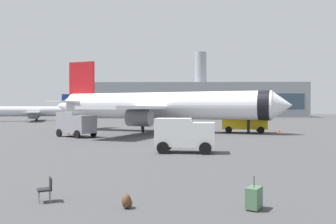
{
  "coord_description": "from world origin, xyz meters",
  "views": [
    {
      "loc": [
        0.0,
        -4.78,
        3.36
      ],
      "look_at": [
        -0.82,
        27.26,
        3.0
      ],
      "focal_mm": 37.93,
      "sensor_mm": 36.0,
      "label": 1
    }
  ],
  "objects_px": {
    "safety_cone_outer": "(200,128)",
    "traveller_backpack": "(127,201)",
    "airplane_at_gate": "(161,106)",
    "airplane_taxiing": "(32,112)",
    "safety_cone_near": "(68,132)",
    "safety_cone_far": "(279,130)",
    "rolling_suitcase": "(254,198)",
    "fuel_truck": "(244,120)",
    "cargo_van": "(184,133)",
    "service_truck": "(76,123)",
    "safety_cone_mid": "(186,140)",
    "gate_chair": "(47,188)"
  },
  "relations": [
    {
      "from": "safety_cone_outer",
      "to": "traveller_backpack",
      "type": "height_order",
      "value": "safety_cone_outer"
    },
    {
      "from": "airplane_at_gate",
      "to": "airplane_taxiing",
      "type": "height_order",
      "value": "airplane_at_gate"
    },
    {
      "from": "safety_cone_near",
      "to": "safety_cone_far",
      "type": "distance_m",
      "value": 27.65
    },
    {
      "from": "rolling_suitcase",
      "to": "fuel_truck",
      "type": "bearing_deg",
      "value": 79.94
    },
    {
      "from": "airplane_at_gate",
      "to": "rolling_suitcase",
      "type": "height_order",
      "value": "airplane_at_gate"
    },
    {
      "from": "cargo_van",
      "to": "traveller_backpack",
      "type": "height_order",
      "value": "cargo_van"
    },
    {
      "from": "airplane_taxiing",
      "to": "rolling_suitcase",
      "type": "height_order",
      "value": "airplane_taxiing"
    },
    {
      "from": "safety_cone_far",
      "to": "service_truck",
      "type": "bearing_deg",
      "value": -164.57
    },
    {
      "from": "safety_cone_mid",
      "to": "rolling_suitcase",
      "type": "relative_size",
      "value": 0.63
    },
    {
      "from": "service_truck",
      "to": "safety_cone_near",
      "type": "relative_size",
      "value": 7.05
    },
    {
      "from": "safety_cone_far",
      "to": "rolling_suitcase",
      "type": "xyz_separation_m",
      "value": [
        -11.15,
        -36.17,
        0.02
      ]
    },
    {
      "from": "airplane_at_gate",
      "to": "rolling_suitcase",
      "type": "relative_size",
      "value": 31.61
    },
    {
      "from": "service_truck",
      "to": "traveller_backpack",
      "type": "xyz_separation_m",
      "value": [
        10.11,
        -29.12,
        -1.37
      ]
    },
    {
      "from": "safety_cone_outer",
      "to": "service_truck",
      "type": "bearing_deg",
      "value": -139.46
    },
    {
      "from": "airplane_at_gate",
      "to": "safety_cone_far",
      "type": "relative_size",
      "value": 46.03
    },
    {
      "from": "airplane_taxiing",
      "to": "rolling_suitcase",
      "type": "relative_size",
      "value": 21.31
    },
    {
      "from": "airplane_taxiing",
      "to": "cargo_van",
      "type": "distance_m",
      "value": 74.48
    },
    {
      "from": "airplane_taxiing",
      "to": "service_truck",
      "type": "relative_size",
      "value": 4.54
    },
    {
      "from": "rolling_suitcase",
      "to": "safety_cone_outer",
      "type": "bearing_deg",
      "value": 88.71
    },
    {
      "from": "gate_chair",
      "to": "safety_cone_mid",
      "type": "bearing_deg",
      "value": 75.06
    },
    {
      "from": "traveller_backpack",
      "to": "service_truck",
      "type": "bearing_deg",
      "value": 109.15
    },
    {
      "from": "fuel_truck",
      "to": "safety_cone_outer",
      "type": "relative_size",
      "value": 8.05
    },
    {
      "from": "safety_cone_outer",
      "to": "safety_cone_near",
      "type": "bearing_deg",
      "value": -150.09
    },
    {
      "from": "airplane_taxiing",
      "to": "safety_cone_far",
      "type": "height_order",
      "value": "airplane_taxiing"
    },
    {
      "from": "service_truck",
      "to": "cargo_van",
      "type": "relative_size",
      "value": 1.13
    },
    {
      "from": "service_truck",
      "to": "gate_chair",
      "type": "distance_m",
      "value": 29.25
    },
    {
      "from": "safety_cone_near",
      "to": "rolling_suitcase",
      "type": "height_order",
      "value": "rolling_suitcase"
    },
    {
      "from": "airplane_taxiing",
      "to": "service_truck",
      "type": "bearing_deg",
      "value": -62.59
    },
    {
      "from": "airplane_taxiing",
      "to": "cargo_van",
      "type": "relative_size",
      "value": 5.11
    },
    {
      "from": "safety_cone_near",
      "to": "airplane_at_gate",
      "type": "bearing_deg",
      "value": 28.49
    },
    {
      "from": "airplane_taxiing",
      "to": "fuel_truck",
      "type": "relative_size",
      "value": 3.74
    },
    {
      "from": "airplane_taxiing",
      "to": "safety_cone_outer",
      "type": "xyz_separation_m",
      "value": [
        41.09,
        -36.67,
        -2.07
      ]
    },
    {
      "from": "safety_cone_near",
      "to": "rolling_suitcase",
      "type": "bearing_deg",
      "value": -63.33
    },
    {
      "from": "safety_cone_outer",
      "to": "rolling_suitcase",
      "type": "height_order",
      "value": "rolling_suitcase"
    },
    {
      "from": "safety_cone_far",
      "to": "rolling_suitcase",
      "type": "height_order",
      "value": "rolling_suitcase"
    },
    {
      "from": "safety_cone_far",
      "to": "airplane_taxiing",
      "type": "bearing_deg",
      "value": 140.21
    },
    {
      "from": "rolling_suitcase",
      "to": "gate_chair",
      "type": "height_order",
      "value": "rolling_suitcase"
    },
    {
      "from": "safety_cone_near",
      "to": "safety_cone_outer",
      "type": "bearing_deg",
      "value": 29.91
    },
    {
      "from": "airplane_taxiing",
      "to": "safety_cone_far",
      "type": "xyz_separation_m",
      "value": [
        51.28,
        -42.71,
        -2.08
      ]
    },
    {
      "from": "fuel_truck",
      "to": "airplane_at_gate",
      "type": "bearing_deg",
      "value": 171.48
    },
    {
      "from": "safety_cone_far",
      "to": "safety_cone_near",
      "type": "bearing_deg",
      "value": -172.01
    },
    {
      "from": "safety_cone_mid",
      "to": "safety_cone_far",
      "type": "distance_m",
      "value": 19.6
    },
    {
      "from": "cargo_van",
      "to": "airplane_taxiing",
      "type": "bearing_deg",
      "value": 120.78
    },
    {
      "from": "safety_cone_far",
      "to": "safety_cone_outer",
      "type": "bearing_deg",
      "value": 149.33
    },
    {
      "from": "gate_chair",
      "to": "rolling_suitcase",
      "type": "bearing_deg",
      "value": -6.18
    },
    {
      "from": "safety_cone_mid",
      "to": "airplane_at_gate",
      "type": "bearing_deg",
      "value": 100.26
    },
    {
      "from": "airplane_taxiing",
      "to": "service_truck",
      "type": "height_order",
      "value": "airplane_taxiing"
    },
    {
      "from": "traveller_backpack",
      "to": "safety_cone_mid",
      "type": "bearing_deg",
      "value": 83.33
    },
    {
      "from": "airplane_at_gate",
      "to": "gate_chair",
      "type": "relative_size",
      "value": 40.43
    },
    {
      "from": "airplane_at_gate",
      "to": "gate_chair",
      "type": "bearing_deg",
      "value": -93.64
    }
  ]
}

